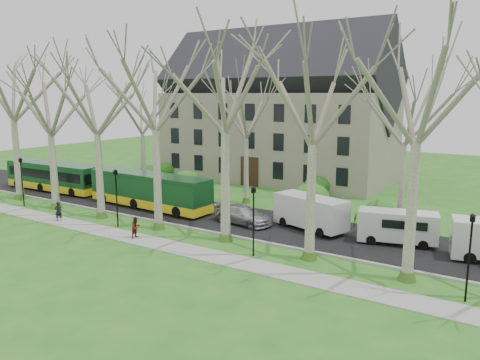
{
  "coord_description": "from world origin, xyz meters",
  "views": [
    {
      "loc": [
        20.33,
        -24.71,
        9.89
      ],
      "look_at": [
        2.44,
        3.0,
        3.82
      ],
      "focal_mm": 35.0,
      "sensor_mm": 36.0,
      "label": 1
    }
  ],
  "objects_px": {
    "sedan": "(243,215)",
    "van_b": "(397,228)",
    "pedestrian_a": "(58,211)",
    "bus_lead": "(54,176)",
    "pedestrian_b": "(136,227)",
    "van_a": "(310,213)",
    "bus_follow": "(149,190)"
  },
  "relations": [
    {
      "from": "van_b",
      "to": "pedestrian_b",
      "type": "bearing_deg",
      "value": -165.2
    },
    {
      "from": "van_b",
      "to": "pedestrian_b",
      "type": "relative_size",
      "value": 3.39
    },
    {
      "from": "van_a",
      "to": "sedan",
      "type": "bearing_deg",
      "value": -147.68
    },
    {
      "from": "van_b",
      "to": "pedestrian_a",
      "type": "xyz_separation_m",
      "value": [
        -23.91,
        -8.64,
        -0.34
      ]
    },
    {
      "from": "sedan",
      "to": "van_a",
      "type": "height_order",
      "value": "van_a"
    },
    {
      "from": "pedestrian_b",
      "to": "van_b",
      "type": "bearing_deg",
      "value": -60.08
    },
    {
      "from": "pedestrian_a",
      "to": "sedan",
      "type": "bearing_deg",
      "value": 132.74
    },
    {
      "from": "sedan",
      "to": "pedestrian_b",
      "type": "xyz_separation_m",
      "value": [
        -4.28,
        -7.09,
        0.04
      ]
    },
    {
      "from": "bus_follow",
      "to": "van_b",
      "type": "xyz_separation_m",
      "value": [
        21.0,
        1.47,
        -0.45
      ]
    },
    {
      "from": "bus_follow",
      "to": "sedan",
      "type": "xyz_separation_m",
      "value": [
        9.74,
        0.03,
        -0.86
      ]
    },
    {
      "from": "van_b",
      "to": "pedestrian_a",
      "type": "distance_m",
      "value": 25.43
    },
    {
      "from": "sedan",
      "to": "van_b",
      "type": "bearing_deg",
      "value": -75.41
    },
    {
      "from": "van_b",
      "to": "pedestrian_b",
      "type": "distance_m",
      "value": 17.74
    },
    {
      "from": "bus_follow",
      "to": "pedestrian_a",
      "type": "height_order",
      "value": "bus_follow"
    },
    {
      "from": "bus_follow",
      "to": "pedestrian_a",
      "type": "relative_size",
      "value": 8.17
    },
    {
      "from": "pedestrian_a",
      "to": "van_b",
      "type": "bearing_deg",
      "value": 122.99
    },
    {
      "from": "bus_lead",
      "to": "van_a",
      "type": "height_order",
      "value": "bus_lead"
    },
    {
      "from": "bus_follow",
      "to": "van_a",
      "type": "relative_size",
      "value": 2.2
    },
    {
      "from": "bus_follow",
      "to": "pedestrian_b",
      "type": "distance_m",
      "value": 8.96
    },
    {
      "from": "bus_follow",
      "to": "van_a",
      "type": "bearing_deg",
      "value": 7.77
    },
    {
      "from": "bus_follow",
      "to": "van_b",
      "type": "distance_m",
      "value": 21.06
    },
    {
      "from": "bus_lead",
      "to": "pedestrian_b",
      "type": "bearing_deg",
      "value": -22.63
    },
    {
      "from": "bus_lead",
      "to": "pedestrian_b",
      "type": "relative_size",
      "value": 7.94
    },
    {
      "from": "sedan",
      "to": "van_b",
      "type": "height_order",
      "value": "van_b"
    },
    {
      "from": "bus_lead",
      "to": "van_a",
      "type": "distance_m",
      "value": 28.26
    },
    {
      "from": "van_a",
      "to": "bus_follow",
      "type": "bearing_deg",
      "value": -157.48
    },
    {
      "from": "bus_lead",
      "to": "sedan",
      "type": "xyz_separation_m",
      "value": [
        23.22,
        -0.04,
        -0.78
      ]
    },
    {
      "from": "bus_lead",
      "to": "pedestrian_b",
      "type": "distance_m",
      "value": 20.25
    },
    {
      "from": "van_b",
      "to": "pedestrian_b",
      "type": "height_order",
      "value": "van_b"
    },
    {
      "from": "bus_follow",
      "to": "sedan",
      "type": "bearing_deg",
      "value": 2.57
    },
    {
      "from": "sedan",
      "to": "pedestrian_a",
      "type": "distance_m",
      "value": 14.55
    },
    {
      "from": "pedestrian_a",
      "to": "pedestrian_b",
      "type": "relative_size",
      "value": 1.02
    }
  ]
}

